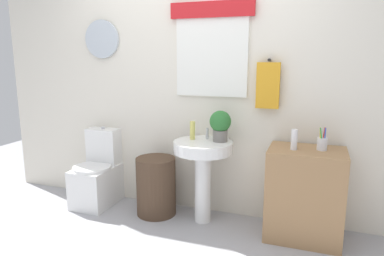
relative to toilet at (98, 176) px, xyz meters
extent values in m
cube|color=silver|center=(0.99, 0.26, 1.00)|extent=(4.40, 0.10, 2.60)
cube|color=white|center=(1.16, 0.20, 1.21)|extent=(0.68, 0.03, 0.71)
cube|color=red|center=(1.16, 0.18, 1.63)|extent=(0.78, 0.04, 0.14)
cylinder|color=silver|center=(0.00, 0.19, 1.39)|extent=(0.38, 0.03, 0.38)
cylinder|color=black|center=(1.69, 0.18, 1.19)|extent=(0.02, 0.06, 0.02)
cube|color=gold|center=(1.69, 0.16, 0.97)|extent=(0.20, 0.05, 0.40)
cube|color=white|center=(0.00, -0.04, -0.10)|extent=(0.36, 0.50, 0.40)
cylinder|color=white|center=(0.00, -0.10, 0.12)|extent=(0.38, 0.38, 0.03)
cube|color=white|center=(0.00, 0.13, 0.29)|extent=(0.34, 0.18, 0.37)
cylinder|color=silver|center=(0.00, 0.13, 0.48)|extent=(0.04, 0.04, 0.02)
cylinder|color=#4C3828|center=(0.68, -0.04, -0.02)|extent=(0.38, 0.38, 0.56)
cylinder|color=white|center=(1.16, -0.04, 0.04)|extent=(0.15, 0.15, 0.67)
cylinder|color=white|center=(1.16, -0.04, 0.42)|extent=(0.53, 0.53, 0.10)
cylinder|color=silver|center=(1.16, 0.08, 0.52)|extent=(0.03, 0.03, 0.10)
cube|color=#9E754C|center=(2.05, -0.04, 0.09)|extent=(0.61, 0.44, 0.77)
cylinder|color=#DBD166|center=(1.04, 0.01, 0.55)|extent=(0.05, 0.05, 0.17)
cylinder|color=slate|center=(1.30, 0.02, 0.52)|extent=(0.13, 0.13, 0.11)
sphere|color=#2D7033|center=(1.30, 0.02, 0.65)|extent=(0.19, 0.19, 0.19)
cylinder|color=white|center=(1.95, -0.08, 0.56)|extent=(0.05, 0.05, 0.17)
cylinder|color=silver|center=(2.16, -0.02, 0.53)|extent=(0.08, 0.08, 0.10)
cylinder|color=blue|center=(2.18, -0.02, 0.57)|extent=(0.01, 0.03, 0.18)
cylinder|color=red|center=(2.17, 0.00, 0.57)|extent=(0.03, 0.02, 0.18)
cylinder|color=yellow|center=(2.14, -0.02, 0.57)|extent=(0.02, 0.03, 0.18)
cylinder|color=green|center=(2.15, -0.03, 0.57)|extent=(0.04, 0.02, 0.18)
camera|label=1|loc=(2.10, -2.95, 1.21)|focal=32.87mm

